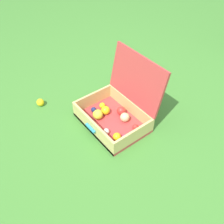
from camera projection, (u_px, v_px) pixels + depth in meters
The scene contains 3 objects.
ground_plane at pixel (124, 123), 2.05m from camera, with size 16.00×16.00×0.00m, color #3D7A2D.
open_suitcase at pixel (118, 109), 2.00m from camera, with size 0.54×0.50×0.53m.
stray_ball_on_grass at pixel (40, 102), 2.19m from camera, with size 0.07×0.07×0.07m, color yellow.
Camera 1 is at (1.06, -0.94, 1.49)m, focal length 40.58 mm.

